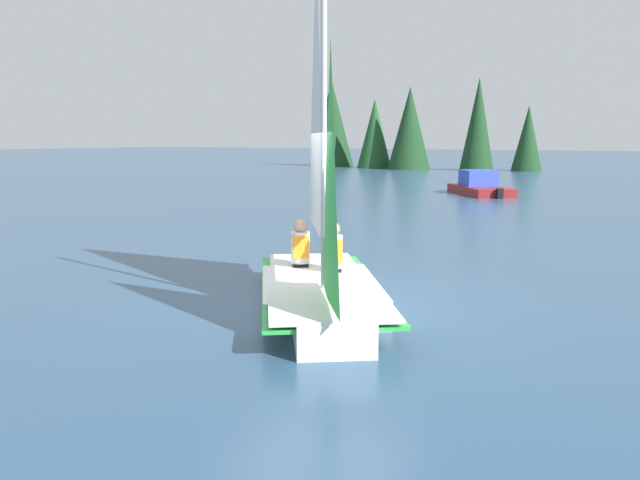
# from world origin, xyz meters

# --- Properties ---
(ground_plane) EXTENTS (260.00, 260.00, 0.00)m
(ground_plane) POSITION_xyz_m (0.00, 0.00, 0.00)
(ground_plane) COLOR #2D4C6B
(sailboat_main) EXTENTS (3.80, 4.41, 5.17)m
(sailboat_main) POSITION_xyz_m (-0.02, 0.04, 0.70)
(sailboat_main) COLOR white
(sailboat_main) RESTS_ON ground_plane
(sailor_helm) EXTENTS (0.42, 0.43, 1.16)m
(sailor_helm) POSITION_xyz_m (-0.19, 0.71, 0.62)
(sailor_helm) COLOR black
(sailor_helm) RESTS_ON ground_plane
(sailor_crew) EXTENTS (0.42, 0.43, 1.16)m
(sailor_crew) POSITION_xyz_m (-0.82, 0.79, 0.62)
(sailor_crew) COLOR black
(sailor_crew) RESTS_ON ground_plane
(motorboat_distant) EXTENTS (3.71, 4.12, 1.05)m
(motorboat_distant) POSITION_xyz_m (-3.38, 19.76, 0.36)
(motorboat_distant) COLOR maroon
(motorboat_distant) RESTS_ON ground_plane
(treeline_shore) EXTENTS (20.11, 5.96, 7.47)m
(treeline_shore) POSITION_xyz_m (-16.83, 40.41, 3.33)
(treeline_shore) COLOR #193D1E
(treeline_shore) RESTS_ON ground_plane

